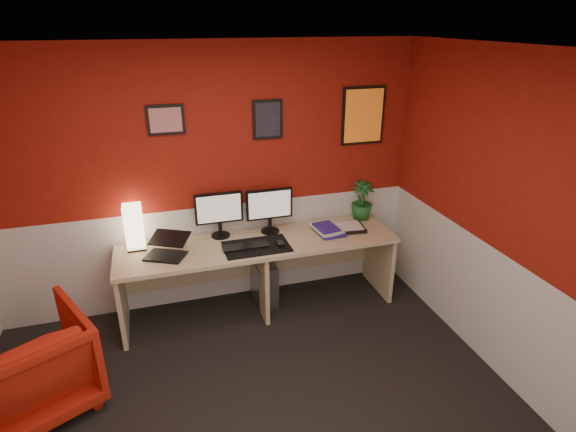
# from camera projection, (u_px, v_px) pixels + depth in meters

# --- Properties ---
(ground) EXTENTS (4.00, 3.50, 0.01)m
(ground) POSITION_uv_depth(u_px,v_px,m) (256.00, 426.00, 3.28)
(ground) COLOR black
(ground) RESTS_ON ground
(ceiling) EXTENTS (4.00, 3.50, 0.01)m
(ceiling) POSITION_uv_depth(u_px,v_px,m) (242.00, 53.00, 2.29)
(ceiling) COLOR white
(ceiling) RESTS_ON ground
(wall_back) EXTENTS (4.00, 0.01, 2.50)m
(wall_back) POSITION_uv_depth(u_px,v_px,m) (210.00, 182.00, 4.32)
(wall_back) COLOR maroon
(wall_back) RESTS_ON ground
(wall_right) EXTENTS (0.01, 3.50, 2.50)m
(wall_right) POSITION_uv_depth(u_px,v_px,m) (524.00, 232.00, 3.31)
(wall_right) COLOR maroon
(wall_right) RESTS_ON ground
(wainscot_back) EXTENTS (4.00, 0.01, 1.00)m
(wainscot_back) POSITION_uv_depth(u_px,v_px,m) (215.00, 253.00, 4.61)
(wainscot_back) COLOR silver
(wainscot_back) RESTS_ON ground
(wainscot_right) EXTENTS (0.01, 3.50, 1.00)m
(wainscot_right) POSITION_uv_depth(u_px,v_px,m) (504.00, 319.00, 3.61)
(wainscot_right) COLOR silver
(wainscot_right) RESTS_ON ground
(desk) EXTENTS (2.60, 0.65, 0.73)m
(desk) POSITION_uv_depth(u_px,v_px,m) (260.00, 276.00, 4.47)
(desk) COLOR #CDB583
(desk) RESTS_ON ground
(shoji_lamp) EXTENTS (0.16, 0.16, 0.40)m
(shoji_lamp) POSITION_uv_depth(u_px,v_px,m) (134.00, 228.00, 4.13)
(shoji_lamp) COLOR #FFE5B2
(shoji_lamp) RESTS_ON desk
(laptop) EXTENTS (0.40, 0.36, 0.22)m
(laptop) POSITION_uv_depth(u_px,v_px,m) (164.00, 246.00, 4.02)
(laptop) COLOR black
(laptop) RESTS_ON desk
(monitor_left) EXTENTS (0.45, 0.06, 0.58)m
(monitor_left) POSITION_uv_depth(u_px,v_px,m) (219.00, 208.00, 4.33)
(monitor_left) COLOR black
(monitor_left) RESTS_ON desk
(monitor_right) EXTENTS (0.45, 0.06, 0.58)m
(monitor_right) POSITION_uv_depth(u_px,v_px,m) (270.00, 204.00, 4.42)
(monitor_right) COLOR black
(monitor_right) RESTS_ON desk
(desk_mat) EXTENTS (0.60, 0.38, 0.01)m
(desk_mat) POSITION_uv_depth(u_px,v_px,m) (257.00, 246.00, 4.23)
(desk_mat) COLOR black
(desk_mat) RESTS_ON desk
(keyboard) EXTENTS (0.42, 0.14, 0.02)m
(keyboard) POSITION_uv_depth(u_px,v_px,m) (246.00, 246.00, 4.22)
(keyboard) COLOR black
(keyboard) RESTS_ON desk_mat
(mouse) EXTENTS (0.06, 0.10, 0.03)m
(mouse) POSITION_uv_depth(u_px,v_px,m) (280.00, 244.00, 4.25)
(mouse) COLOR black
(mouse) RESTS_ON desk_mat
(book_bottom) EXTENTS (0.25, 0.33, 0.03)m
(book_bottom) POSITION_uv_depth(u_px,v_px,m) (318.00, 233.00, 4.47)
(book_bottom) COLOR #342199
(book_bottom) RESTS_ON desk
(book_middle) EXTENTS (0.27, 0.35, 0.02)m
(book_middle) POSITION_uv_depth(u_px,v_px,m) (316.00, 231.00, 4.46)
(book_middle) COLOR silver
(book_middle) RESTS_ON book_bottom
(book_top) EXTENTS (0.22, 0.27, 0.02)m
(book_top) POSITION_uv_depth(u_px,v_px,m) (318.00, 229.00, 4.44)
(book_top) COLOR #342199
(book_top) RESTS_ON book_middle
(zen_tray) EXTENTS (0.38, 0.29, 0.03)m
(zen_tray) POSITION_uv_depth(u_px,v_px,m) (346.00, 228.00, 4.57)
(zen_tray) COLOR black
(zen_tray) RESTS_ON desk
(potted_plant) EXTENTS (0.24, 0.24, 0.40)m
(potted_plant) POSITION_uv_depth(u_px,v_px,m) (362.00, 200.00, 4.75)
(potted_plant) COLOR #19591E
(potted_plant) RESTS_ON desk
(pc_tower) EXTENTS (0.20, 0.45, 0.45)m
(pc_tower) POSITION_uv_depth(u_px,v_px,m) (263.00, 280.00, 4.67)
(pc_tower) COLOR #99999E
(pc_tower) RESTS_ON ground
(armchair) EXTENTS (1.06, 1.07, 0.73)m
(armchair) POSITION_uv_depth(u_px,v_px,m) (29.00, 366.00, 3.31)
(armchair) COLOR red
(armchair) RESTS_ON ground
(art_left) EXTENTS (0.32, 0.02, 0.26)m
(art_left) POSITION_uv_depth(u_px,v_px,m) (166.00, 120.00, 3.98)
(art_left) COLOR red
(art_left) RESTS_ON wall_back
(art_center) EXTENTS (0.28, 0.02, 0.36)m
(art_center) POSITION_uv_depth(u_px,v_px,m) (268.00, 119.00, 4.24)
(art_center) COLOR black
(art_center) RESTS_ON wall_back
(art_right) EXTENTS (0.44, 0.02, 0.56)m
(art_right) POSITION_uv_depth(u_px,v_px,m) (363.00, 116.00, 4.50)
(art_right) COLOR orange
(art_right) RESTS_ON wall_back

